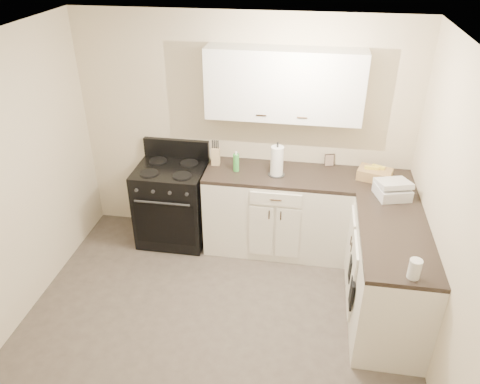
% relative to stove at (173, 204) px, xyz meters
% --- Properties ---
extents(floor, '(3.60, 3.60, 0.00)m').
position_rel_stove_xyz_m(floor, '(0.76, -1.48, -0.46)').
color(floor, '#473F38').
rests_on(floor, ground).
extents(ceiling, '(3.60, 3.60, 0.00)m').
position_rel_stove_xyz_m(ceiling, '(0.76, -1.48, 2.04)').
color(ceiling, white).
rests_on(ceiling, wall_back).
extents(wall_back, '(3.60, 0.00, 3.60)m').
position_rel_stove_xyz_m(wall_back, '(0.76, 0.32, 0.79)').
color(wall_back, beige).
rests_on(wall_back, ground).
extents(wall_right, '(0.00, 3.60, 3.60)m').
position_rel_stove_xyz_m(wall_right, '(2.56, -1.48, 0.79)').
color(wall_right, beige).
rests_on(wall_right, ground).
extents(base_cabinets_back, '(1.55, 0.60, 0.90)m').
position_rel_stove_xyz_m(base_cabinets_back, '(1.18, 0.02, -0.01)').
color(base_cabinets_back, white).
rests_on(base_cabinets_back, floor).
extents(base_cabinets_right, '(0.60, 1.90, 0.90)m').
position_rel_stove_xyz_m(base_cabinets_right, '(2.26, -0.63, -0.01)').
color(base_cabinets_right, white).
rests_on(base_cabinets_right, floor).
extents(countertop_back, '(1.55, 0.60, 0.04)m').
position_rel_stove_xyz_m(countertop_back, '(1.18, 0.02, 0.46)').
color(countertop_back, black).
rests_on(countertop_back, base_cabinets_back).
extents(countertop_right, '(0.60, 1.90, 0.04)m').
position_rel_stove_xyz_m(countertop_right, '(2.26, -0.63, 0.46)').
color(countertop_right, black).
rests_on(countertop_right, base_cabinets_right).
extents(upper_cabinets, '(1.55, 0.30, 0.70)m').
position_rel_stove_xyz_m(upper_cabinets, '(1.18, 0.18, 1.38)').
color(upper_cabinets, white).
rests_on(upper_cabinets, wall_back).
extents(stove, '(0.74, 0.64, 0.90)m').
position_rel_stove_xyz_m(stove, '(0.00, 0.00, 0.00)').
color(stove, black).
rests_on(stove, floor).
extents(knife_block, '(0.09, 0.08, 0.19)m').
position_rel_stove_xyz_m(knife_block, '(0.49, 0.12, 0.58)').
color(knife_block, tan).
rests_on(knife_block, countertop_back).
extents(paper_towel, '(0.17, 0.17, 0.32)m').
position_rel_stove_xyz_m(paper_towel, '(1.16, -0.02, 0.64)').
color(paper_towel, white).
rests_on(paper_towel, countertop_back).
extents(soap_bottle, '(0.08, 0.08, 0.19)m').
position_rel_stove_xyz_m(soap_bottle, '(0.73, 0.01, 0.57)').
color(soap_bottle, green).
rests_on(soap_bottle, countertop_back).
extents(picture_frame, '(0.11, 0.06, 0.13)m').
position_rel_stove_xyz_m(picture_frame, '(1.70, 0.28, 0.55)').
color(picture_frame, black).
rests_on(picture_frame, countertop_back).
extents(wicker_basket, '(0.38, 0.30, 0.11)m').
position_rel_stove_xyz_m(wicker_basket, '(2.15, 0.05, 0.53)').
color(wicker_basket, tan).
rests_on(wicker_basket, countertop_right).
extents(countertop_grill, '(0.36, 0.35, 0.11)m').
position_rel_stove_xyz_m(countertop_grill, '(2.29, -0.29, 0.53)').
color(countertop_grill, silver).
rests_on(countertop_grill, countertop_right).
extents(glass_jar, '(0.11, 0.11, 0.16)m').
position_rel_stove_xyz_m(glass_jar, '(2.31, -1.48, 0.56)').
color(glass_jar, silver).
rests_on(glass_jar, countertop_right).
extents(oven_mitt_near, '(0.02, 0.16, 0.27)m').
position_rel_stove_xyz_m(oven_mitt_near, '(1.93, -1.15, -0.02)').
color(oven_mitt_near, black).
rests_on(oven_mitt_near, base_cabinets_right).
extents(oven_mitt_far, '(0.02, 0.14, 0.24)m').
position_rel_stove_xyz_m(oven_mitt_far, '(1.93, -0.87, 0.01)').
color(oven_mitt_far, black).
rests_on(oven_mitt_far, base_cabinets_right).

